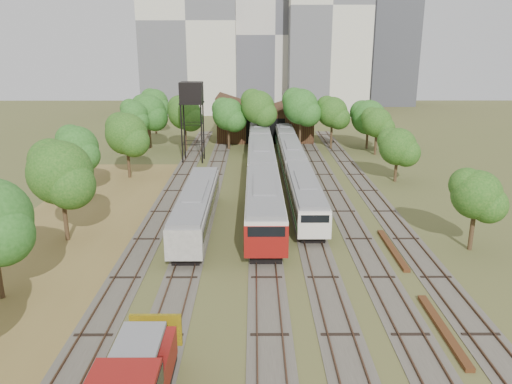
{
  "coord_description": "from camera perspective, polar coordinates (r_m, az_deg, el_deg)",
  "views": [
    {
      "loc": [
        -2.87,
        -28.88,
        15.86
      ],
      "look_at": [
        -2.7,
        16.23,
        2.5
      ],
      "focal_mm": 35.0,
      "sensor_mm": 36.0,
      "label": 1
    }
  ],
  "objects": [
    {
      "name": "tower_centre",
      "position": [
        128.99,
        2.04,
        17.44
      ],
      "size": [
        20.0,
        18.0,
        36.0
      ],
      "primitive_type": "cube",
      "color": "beige",
      "rests_on": "ground"
    },
    {
      "name": "rail_pile_near",
      "position": [
        31.66,
        20.58,
        -14.47
      ],
      "size": [
        0.51,
        7.66,
        0.26
      ],
      "primitive_type": "cube",
      "color": "#542F18",
      "rests_on": "ground"
    },
    {
      "name": "tree_band_left",
      "position": [
        57.71,
        -17.11,
        5.49
      ],
      "size": [
        8.23,
        76.02,
        8.51
      ],
      "color": "#382616",
      "rests_on": "ground"
    },
    {
      "name": "tower_left",
      "position": [
        124.91,
        -7.58,
        18.72
      ],
      "size": [
        22.0,
        16.0,
        42.0
      ],
      "primitive_type": "cube",
      "color": "beige",
      "rests_on": "ground"
    },
    {
      "name": "old_grey_coach",
      "position": [
        44.83,
        -6.78,
        -1.78
      ],
      "size": [
        2.81,
        18.0,
        3.47
      ],
      "color": "black",
      "rests_on": "ground"
    },
    {
      "name": "tree_band_right",
      "position": [
        61.91,
        16.29,
        5.3
      ],
      "size": [
        5.53,
        40.24,
        7.02
      ],
      "color": "#382616",
      "rests_on": "ground"
    },
    {
      "name": "ground",
      "position": [
        33.08,
        4.9,
        -12.22
      ],
      "size": [
        240.0,
        240.0,
        0.0
      ],
      "primitive_type": "plane",
      "color": "#475123",
      "rests_on": "ground"
    },
    {
      "name": "maintenance_shed",
      "position": [
        87.84,
        1.02,
        8.02
      ],
      "size": [
        16.45,
        11.55,
        7.58
      ],
      "color": "#351813",
      "rests_on": "ground"
    },
    {
      "name": "railcar_rear",
      "position": [
        79.24,
        0.42,
        6.46
      ],
      "size": [
        3.14,
        16.08,
        3.88
      ],
      "color": "black",
      "rests_on": "ground"
    },
    {
      "name": "tower_far_right",
      "position": [
        143.71,
        15.19,
        15.21
      ],
      "size": [
        12.0,
        12.0,
        28.0
      ],
      "primitive_type": "cube",
      "color": "#3F4047",
      "rests_on": "ground"
    },
    {
      "name": "tree_band_far",
      "position": [
        78.04,
        0.36,
        9.15
      ],
      "size": [
        39.87,
        7.64,
        9.39
      ],
      "color": "#382616",
      "rests_on": "ground"
    },
    {
      "name": "tracks",
      "position": [
        56.2,
        2.04,
        0.14
      ],
      "size": [
        24.6,
        80.0,
        0.19
      ],
      "color": "#4C473D",
      "rests_on": "ground"
    },
    {
      "name": "railcar_red_set",
      "position": [
        52.6,
        0.74,
        1.37
      ],
      "size": [
        3.26,
        34.58,
        4.03
      ],
      "color": "black",
      "rests_on": "ground"
    },
    {
      "name": "rail_pile_far",
      "position": [
        41.61,
        15.33,
        -6.34
      ],
      "size": [
        0.5,
        8.02,
        0.26
      ],
      "primitive_type": "cube",
      "color": "#542F18",
      "rests_on": "ground"
    },
    {
      "name": "water_tower",
      "position": [
        69.92,
        -7.39,
        10.96
      ],
      "size": [
        3.18,
        3.18,
        11.0
      ],
      "color": "black",
      "rests_on": "ground"
    },
    {
      "name": "dry_grass_patch",
      "position": [
        42.9,
        -20.98,
        -6.33
      ],
      "size": [
        14.0,
        60.0,
        0.04
      ],
      "primitive_type": "cube",
      "color": "brown",
      "rests_on": "ground"
    },
    {
      "name": "tower_right",
      "position": [
        122.33,
        8.22,
        20.16
      ],
      "size": [
        18.0,
        16.0,
        48.0
      ],
      "primitive_type": "cube",
      "color": "beige",
      "rests_on": "ground"
    },
    {
      "name": "railcar_green_set",
      "position": [
        65.3,
        4.08,
        4.01
      ],
      "size": [
        2.75,
        52.07,
        3.39
      ],
      "color": "black",
      "rests_on": "ground"
    }
  ]
}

